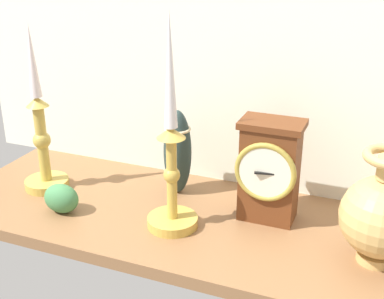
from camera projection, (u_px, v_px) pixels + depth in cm
name	position (u px, v px, depth cm)	size (l,w,h in cm)	color
ground_plane	(192.00, 222.00, 98.98)	(100.00, 36.00, 2.40)	brown
back_wall	(227.00, 32.00, 101.91)	(120.00, 2.00, 65.00)	white
mantel_clock	(269.00, 170.00, 94.17)	(11.55, 8.64, 19.61)	brown
candlestick_tall_left	(172.00, 162.00, 90.34)	(9.47, 9.47, 39.89)	gold
candlestick_tall_center	(42.00, 138.00, 106.11)	(9.28, 9.28, 35.16)	gold
brass_vase_bulbous	(382.00, 215.00, 81.56)	(13.54, 13.54, 19.66)	tan
tall_ceramic_vase	(178.00, 152.00, 104.59)	(5.78, 5.78, 18.16)	#233532
ivy_sprig	(61.00, 198.00, 99.13)	(7.17, 5.02, 5.84)	#407E49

